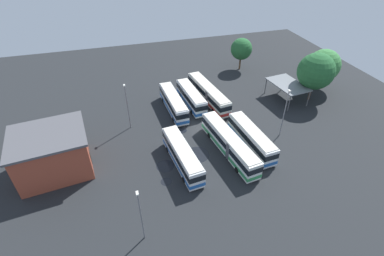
{
  "coord_description": "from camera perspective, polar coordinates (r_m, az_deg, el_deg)",
  "views": [
    {
      "loc": [
        -40.38,
        13.03,
        31.33
      ],
      "look_at": [
        -1.47,
        1.66,
        1.53
      ],
      "focal_mm": 26.67,
      "sensor_mm": 36.0,
      "label": 1
    }
  ],
  "objects": [
    {
      "name": "bus_row0_slot0",
      "position": [
        48.62,
        11.78,
        -1.91
      ],
      "size": [
        12.01,
        3.58,
        3.5
      ],
      "color": "silver",
      "rests_on": "ground_plane"
    },
    {
      "name": "puddle_back_corner",
      "position": [
        45.36,
        -5.37,
        -7.57
      ],
      "size": [
        2.84,
        2.84,
        0.01
      ],
      "primitive_type": "cylinder",
      "color": "black",
      "rests_on": "ground_plane"
    },
    {
      "name": "puddle_near_shelter",
      "position": [
        57.32,
        9.4,
        2.65
      ],
      "size": [
        2.08,
        2.08,
        0.01
      ],
      "primitive_type": "cylinder",
      "color": "black",
      "rests_on": "ground_plane"
    },
    {
      "name": "depot_building",
      "position": [
        47.16,
        -26.17,
        -4.45
      ],
      "size": [
        10.44,
        11.57,
        6.75
      ],
      "color": "#99422D",
      "rests_on": "ground_plane"
    },
    {
      "name": "lamp_post_near_entrance",
      "position": [
        51.65,
        -12.8,
        4.48
      ],
      "size": [
        0.56,
        0.28,
        8.85
      ],
      "color": "slate",
      "rests_on": "ground_plane"
    },
    {
      "name": "puddle_between_rows",
      "position": [
        52.32,
        -2.06,
        -0.49
      ],
      "size": [
        1.85,
        1.85,
        0.01
      ],
      "primitive_type": "cylinder",
      "color": "black",
      "rests_on": "ground_plane"
    },
    {
      "name": "lamp_post_far_corner",
      "position": [
        50.69,
        18.02,
        3.07
      ],
      "size": [
        0.56,
        0.28,
        9.18
      ],
      "color": "slate",
      "rests_on": "ground_plane"
    },
    {
      "name": "tree_west_edge",
      "position": [
        63.74,
        23.55,
        10.35
      ],
      "size": [
        7.42,
        7.42,
        10.24
      ],
      "color": "brown",
      "rests_on": "ground_plane"
    },
    {
      "name": "bus_row1_slot1",
      "position": [
        58.77,
        -0.17,
        6.21
      ],
      "size": [
        11.36,
        3.49,
        3.5
      ],
      "color": "silver",
      "rests_on": "ground_plane"
    },
    {
      "name": "maintenance_shelter",
      "position": [
        63.16,
        18.64,
        8.21
      ],
      "size": [
        9.15,
        6.5,
        3.72
      ],
      "color": "slate",
      "rests_on": "ground_plane"
    },
    {
      "name": "tree_south_edge",
      "position": [
        74.32,
        9.85,
        15.3
      ],
      "size": [
        5.29,
        5.29,
        7.95
      ],
      "color": "brown",
      "rests_on": "ground_plane"
    },
    {
      "name": "bus_row0_slot3",
      "position": [
        44.23,
        -1.98,
        -5.51
      ],
      "size": [
        12.15,
        3.85,
        3.5
      ],
      "color": "silver",
      "rests_on": "ground_plane"
    },
    {
      "name": "bus_row1_slot2",
      "position": [
        56.97,
        -3.74,
        5.07
      ],
      "size": [
        12.36,
        3.24,
        3.5
      ],
      "color": "silver",
      "rests_on": "ground_plane"
    },
    {
      "name": "tree_northeast",
      "position": [
        69.83,
        24.84,
        11.28
      ],
      "size": [
        7.01,
        7.01,
        9.05
      ],
      "color": "brown",
      "rests_on": "ground_plane"
    },
    {
      "name": "puddle_centre_drain",
      "position": [
        47.14,
        1.07,
        -5.33
      ],
      "size": [
        4.02,
        4.02,
        0.01
      ],
      "primitive_type": "cylinder",
      "color": "black",
      "rests_on": "ground_plane"
    },
    {
      "name": "bus_row1_slot0",
      "position": [
        60.17,
        3.27,
        6.92
      ],
      "size": [
        15.4,
        4.54,
        3.5
      ],
      "color": "silver",
      "rests_on": "ground_plane"
    },
    {
      "name": "lamp_post_mid_lot",
      "position": [
        34.0,
        -10.2,
        -16.66
      ],
      "size": [
        0.56,
        0.28,
        8.15
      ],
      "color": "slate",
      "rests_on": "ground_plane"
    },
    {
      "name": "puddle_front_lane",
      "position": [
        43.0,
        -5.16,
        -10.64
      ],
      "size": [
        1.69,
        1.69,
        0.01
      ],
      "primitive_type": "cylinder",
      "color": "black",
      "rests_on": "ground_plane"
    },
    {
      "name": "ground_plane",
      "position": [
        52.74,
        1.28,
        -0.13
      ],
      "size": [
        95.33,
        95.33,
        0.0
      ],
      "primitive_type": "plane",
      "color": "black"
    },
    {
      "name": "bus_row0_slot1",
      "position": [
        46.79,
        7.43,
        -3.1
      ],
      "size": [
        15.4,
        4.53,
        3.5
      ],
      "color": "silver",
      "rests_on": "ground_plane"
    }
  ]
}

